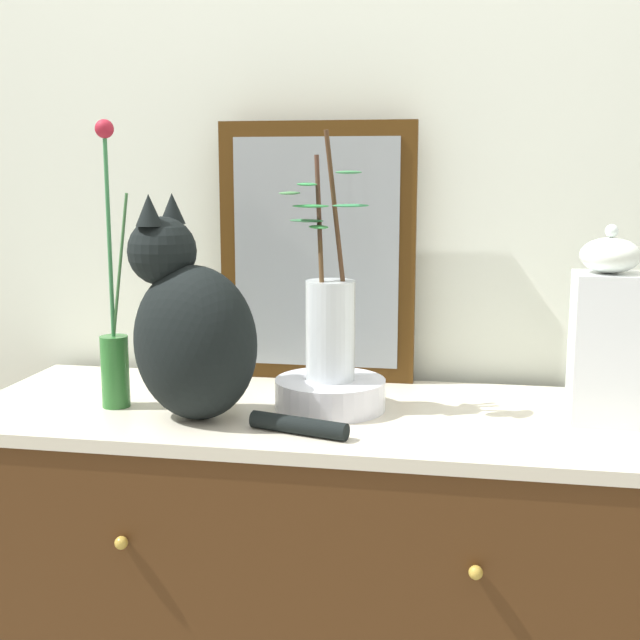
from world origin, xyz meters
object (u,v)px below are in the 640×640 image
Objects in this scene: sideboard at (320,605)px; bowl_porcelain at (330,394)px; cat_sitting at (191,329)px; vase_glass_clear at (330,320)px; mirror_leaning at (317,253)px; jar_lidded_porcelain at (605,333)px; vase_slim_green at (114,343)px.

bowl_porcelain reaches higher than sideboard.
vase_glass_clear is at bearing 23.53° from cat_sitting.
jar_lidded_porcelain is (0.59, -0.22, -0.12)m from mirror_leaning.
mirror_leaning reaches higher than cat_sitting.
jar_lidded_porcelain is at bearing 9.03° from cat_sitting.
vase_glass_clear is at bearing 13.54° from sideboard.
mirror_leaning is 0.40m from cat_sitting.
vase_slim_green reaches higher than bowl_porcelain.
vase_slim_green is (-0.35, -0.30, -0.16)m from mirror_leaning.
vase_slim_green reaches higher than jar_lidded_porcelain.
sideboard is 0.75m from mirror_leaning.
jar_lidded_porcelain is (0.54, 0.02, 0.59)m from sideboard.
jar_lidded_porcelain is (0.52, 0.01, 0.14)m from bowl_porcelain.
vase_glass_clear is (0.25, 0.11, 0.01)m from cat_sitting.
sideboard is 0.45m from bowl_porcelain.
cat_sitting is at bearing -170.97° from jar_lidded_porcelain.
mirror_leaning is at bearing 62.79° from cat_sitting.
jar_lidded_porcelain is at bearing 1.58° from vase_glass_clear.
mirror_leaning reaches higher than bowl_porcelain.
sideboard is 3.12× the size of cat_sitting.
vase_slim_green is 1.52× the size of jar_lidded_porcelain.
vase_glass_clear is (0.42, 0.06, 0.05)m from vase_slim_green.
jar_lidded_porcelain is (0.52, 0.01, -0.01)m from vase_glass_clear.
bowl_porcelain is 0.59× the size of jar_lidded_porcelain.
sideboard is at bearing -178.01° from jar_lidded_porcelain.
sideboard is at bearing 7.69° from vase_slim_green.
cat_sitting is at bearing -156.47° from vase_glass_clear.
bowl_porcelain is 0.46× the size of vase_glass_clear.
vase_slim_green is 1.17× the size of vase_glass_clear.
mirror_leaning is 1.02× the size of vase_slim_green.
cat_sitting is 1.22× the size of jar_lidded_porcelain.
vase_glass_clear reaches higher than bowl_porcelain.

